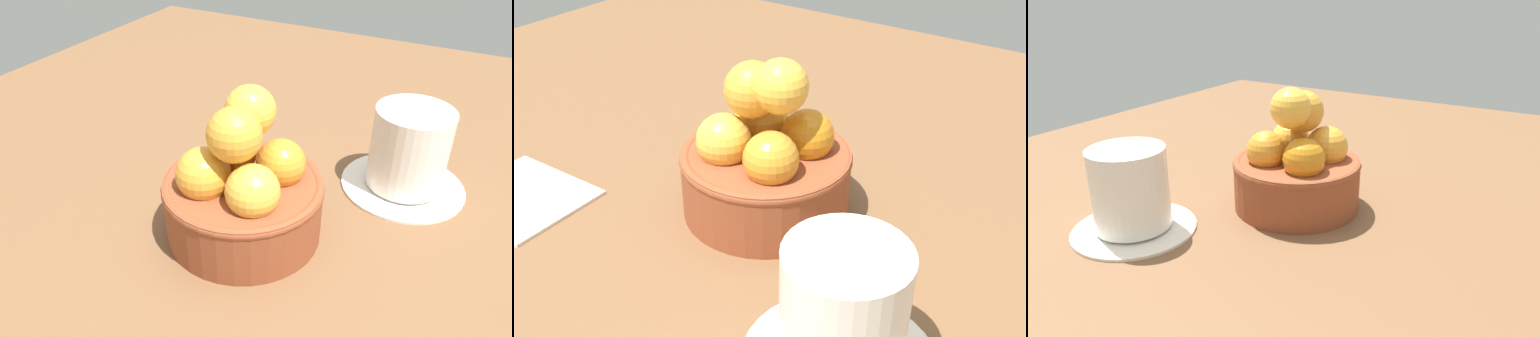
# 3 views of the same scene
# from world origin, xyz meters

# --- Properties ---
(ground_plane) EXTENTS (1.18, 1.02, 0.05)m
(ground_plane) POSITION_xyz_m (0.00, 0.00, -0.02)
(ground_plane) COLOR brown
(terracotta_bowl) EXTENTS (0.14, 0.14, 0.14)m
(terracotta_bowl) POSITION_xyz_m (0.00, -0.00, 0.05)
(terracotta_bowl) COLOR brown
(terracotta_bowl) RESTS_ON ground_plane
(coffee_cup) EXTENTS (0.12, 0.12, 0.09)m
(coffee_cup) POSITION_xyz_m (-0.14, 0.11, 0.04)
(coffee_cup) COLOR white
(coffee_cup) RESTS_ON ground_plane
(folded_napkin) EXTENTS (0.11, 0.10, 0.01)m
(folded_napkin) POSITION_xyz_m (0.18, 0.11, 0.00)
(folded_napkin) COLOR white
(folded_napkin) RESTS_ON ground_plane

